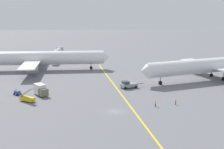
% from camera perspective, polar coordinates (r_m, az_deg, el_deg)
% --- Properties ---
extents(ground_plane, '(600.00, 600.00, 0.00)m').
position_cam_1_polar(ground_plane, '(87.58, 0.62, -6.41)').
color(ground_plane, slate).
extents(taxiway_stripe, '(10.95, 119.59, 0.01)m').
position_cam_1_polar(taxiway_stripe, '(97.48, 2.40, -4.50)').
color(taxiway_stripe, yellow).
rests_on(taxiway_stripe, ground).
extents(airliner_at_gate_left, '(59.82, 44.90, 16.45)m').
position_cam_1_polar(airliner_at_gate_left, '(144.97, -12.48, 2.76)').
color(airliner_at_gate_left, white).
rests_on(airliner_at_gate_left, ground).
extents(airliner_being_pushed, '(57.72, 38.90, 16.74)m').
position_cam_1_polar(airliner_being_pushed, '(129.35, 16.80, 1.51)').
color(airliner_being_pushed, white).
rests_on(airliner_being_pushed, ground).
extents(pushback_tug, '(8.74, 4.58, 2.75)m').
position_cam_1_polar(pushback_tug, '(111.59, 2.85, -1.77)').
color(pushback_tug, gray).
rests_on(pushback_tug, ground).
extents(gse_gpu_cart_small, '(2.64, 2.58, 1.90)m').
position_cam_1_polar(gse_gpu_cart_small, '(107.12, -16.08, -3.02)').
color(gse_gpu_cart_small, '#2D5199').
rests_on(gse_gpu_cart_small, ground).
extents(gse_stair_truck_yellow, '(4.84, 4.20, 4.06)m').
position_cam_1_polar(gse_stair_truck_yellow, '(99.21, -14.46, -3.97)').
color(gse_stair_truck_yellow, gold).
rests_on(gse_stair_truck_yellow, ground).
extents(gse_catering_truck_tall, '(5.10, 6.23, 3.50)m').
position_cam_1_polar(gse_catering_truck_tall, '(104.60, -12.23, -2.62)').
color(gse_catering_truck_tall, '#666B4C').
rests_on(gse_catering_truck_tall, ground).
extents(ground_crew_ramp_agent_by_cones, '(0.50, 0.36, 1.62)m').
position_cam_1_polar(ground_crew_ramp_agent_by_cones, '(92.21, 7.53, -5.02)').
color(ground_crew_ramp_agent_by_cones, black).
rests_on(ground_crew_ramp_agent_by_cones, ground).
extents(ground_crew_marshaller_foreground, '(0.36, 0.36, 1.58)m').
position_cam_1_polar(ground_crew_marshaller_foreground, '(94.86, 10.96, -4.67)').
color(ground_crew_marshaller_foreground, '#4C4C51').
rests_on(ground_crew_marshaller_foreground, ground).
extents(jet_bridge, '(5.67, 22.26, 5.86)m').
position_cam_1_polar(jet_bridge, '(169.25, -9.53, 3.79)').
color(jet_bridge, '#B7B7BC').
rests_on(jet_bridge, ground).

